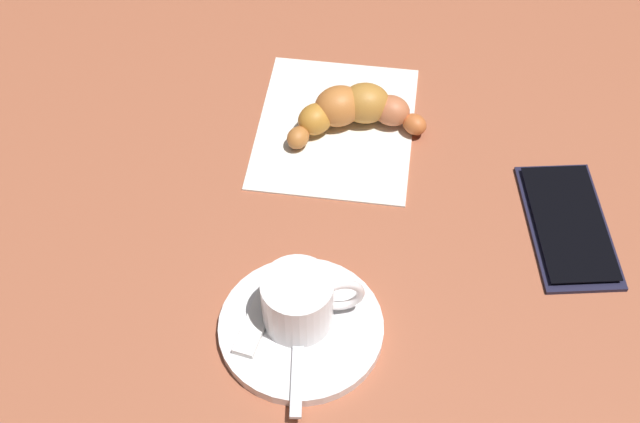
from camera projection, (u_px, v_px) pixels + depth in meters
The scene contains 8 objects.
ground_plane at pixel (332, 222), 0.77m from camera, with size 1.80×1.80×0.00m, color #A05438.
saucer at pixel (301, 328), 0.70m from camera, with size 0.13×0.13×0.01m, color white.
espresso_cup at pixel (300, 301), 0.68m from camera, with size 0.06×0.08×0.05m.
teaspoon at pixel (299, 325), 0.69m from camera, with size 0.12×0.03×0.01m.
sugar_packet at pixel (257, 320), 0.69m from camera, with size 0.07×0.02×0.01m, color white.
napkin at pixel (336, 126), 0.84m from camera, with size 0.19×0.15×0.00m, color white.
croissant at pixel (353, 110), 0.83m from camera, with size 0.08×0.14×0.04m.
cell_phone at pixel (568, 224), 0.76m from camera, with size 0.15×0.09×0.01m.
Camera 1 is at (-0.48, -0.05, 0.61)m, focal length 47.93 mm.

